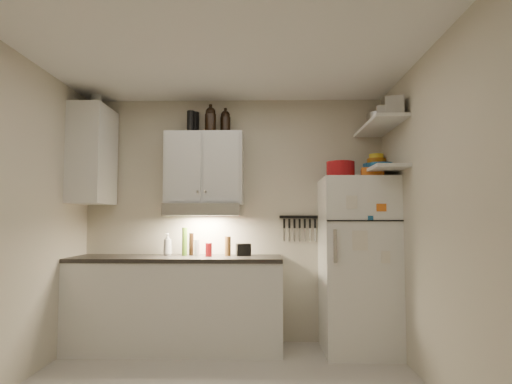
{
  "coord_description": "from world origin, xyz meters",
  "views": [
    {
      "loc": [
        0.34,
        -3.12,
        1.28
      ],
      "look_at": [
        0.25,
        0.9,
        1.55
      ],
      "focal_mm": 30.0,
      "sensor_mm": 36.0,
      "label": 1
    }
  ],
  "objects": [
    {
      "name": "book_stack",
      "position": [
        1.38,
        1.05,
        1.74
      ],
      "size": [
        0.25,
        0.29,
        0.09
      ],
      "primitive_type": "cube",
      "rotation": [
        0.0,
        0.0,
        -0.18
      ],
      "color": "orange",
      "rests_on": "fridge"
    },
    {
      "name": "fridge",
      "position": [
        1.25,
        1.16,
        0.85
      ],
      "size": [
        0.7,
        0.68,
        1.7
      ],
      "primitive_type": "cube",
      "color": "white",
      "rests_on": "floor"
    },
    {
      "name": "countertop",
      "position": [
        -0.55,
        1.2,
        0.9
      ],
      "size": [
        2.1,
        0.62,
        0.04
      ],
      "primitive_type": "cube",
      "color": "#282522",
      "rests_on": "base_cabinet"
    },
    {
      "name": "shelf_hi",
      "position": [
        1.45,
        1.02,
        2.2
      ],
      "size": [
        0.3,
        0.95,
        0.03
      ],
      "primitive_type": "cube",
      "color": "white",
      "rests_on": "right_wall"
    },
    {
      "name": "tin_a",
      "position": [
        1.53,
        1.03,
        2.3
      ],
      "size": [
        0.22,
        0.21,
        0.18
      ],
      "primitive_type": "cube",
      "rotation": [
        0.0,
        0.0,
        -0.3
      ],
      "color": "#AAAAAD",
      "rests_on": "shelf_hi"
    },
    {
      "name": "spice_jar",
      "position": [
        1.33,
        1.09,
        1.75
      ],
      "size": [
        0.07,
        0.07,
        0.09
      ],
      "primitive_type": "cylinder",
      "rotation": [
        0.0,
        0.0,
        0.4
      ],
      "color": "silver",
      "rests_on": "fridge"
    },
    {
      "name": "bowl_yellow",
      "position": [
        1.51,
        1.36,
        1.95
      ],
      "size": [
        0.15,
        0.15,
        0.05
      ],
      "primitive_type": "cylinder",
      "color": "yellow",
      "rests_on": "bowl_orange"
    },
    {
      "name": "caddy",
      "position": [
        0.11,
        1.31,
        0.98
      ],
      "size": [
        0.16,
        0.13,
        0.12
      ],
      "primitive_type": "cube",
      "rotation": [
        0.0,
        0.0,
        0.23
      ],
      "color": "black",
      "rests_on": "countertop"
    },
    {
      "name": "right_wall",
      "position": [
        1.61,
        0.0,
        1.3
      ],
      "size": [
        0.02,
        3.0,
        2.6
      ],
      "primitive_type": "cube",
      "color": "beige",
      "rests_on": "ground"
    },
    {
      "name": "thermos_a",
      "position": [
        -0.42,
        1.41,
        2.32
      ],
      "size": [
        0.09,
        0.09,
        0.25
      ],
      "primitive_type": "cylinder",
      "rotation": [
        0.0,
        0.0,
        0.12
      ],
      "color": "black",
      "rests_on": "upper_cabinet"
    },
    {
      "name": "left_wall",
      "position": [
        -1.61,
        0.0,
        1.3
      ],
      "size": [
        0.02,
        3.0,
        2.6
      ],
      "primitive_type": "cube",
      "color": "beige",
      "rests_on": "ground"
    },
    {
      "name": "knife_strip",
      "position": [
        0.7,
        1.49,
        1.32
      ],
      "size": [
        0.42,
        0.02,
        0.03
      ],
      "primitive_type": "cube",
      "color": "black",
      "rests_on": "back_wall"
    },
    {
      "name": "soap_bottle",
      "position": [
        -0.68,
        1.33,
        1.05
      ],
      "size": [
        0.13,
        0.13,
        0.26
      ],
      "primitive_type": "imported",
      "rotation": [
        0.0,
        0.0,
        -0.33
      ],
      "color": "white",
      "rests_on": "countertop"
    },
    {
      "name": "clear_bottle",
      "position": [
        -0.36,
        1.25,
        1.0
      ],
      "size": [
        0.07,
        0.07,
        0.16
      ],
      "primitive_type": "cylinder",
      "rotation": [
        0.0,
        0.0,
        -0.35
      ],
      "color": "silver",
      "rests_on": "countertop"
    },
    {
      "name": "red_jar",
      "position": [
        -0.23,
        1.21,
        0.99
      ],
      "size": [
        0.07,
        0.07,
        0.14
      ],
      "primitive_type": "cylinder",
      "rotation": [
        0.0,
        0.0,
        -0.05
      ],
      "color": "maroon",
      "rests_on": "countertop"
    },
    {
      "name": "bowl_orange",
      "position": [
        1.51,
        1.36,
        1.9
      ],
      "size": [
        0.19,
        0.19,
        0.06
      ],
      "primitive_type": "cylinder",
      "color": "#BC6811",
      "rests_on": "bowl_teal"
    },
    {
      "name": "oil_bottle",
      "position": [
        -0.5,
        1.31,
        1.06
      ],
      "size": [
        0.07,
        0.07,
        0.29
      ],
      "primitive_type": "cylinder",
      "rotation": [
        0.0,
        0.0,
        -0.19
      ],
      "color": "#42691A",
      "rests_on": "countertop"
    },
    {
      "name": "upper_cabinet",
      "position": [
        -0.3,
        1.33,
        1.83
      ],
      "size": [
        0.8,
        0.33,
        0.75
      ],
      "primitive_type": "cube",
      "color": "white",
      "rests_on": "back_wall"
    },
    {
      "name": "dutch_oven",
      "position": [
        1.08,
        1.11,
        1.78
      ],
      "size": [
        0.36,
        0.36,
        0.16
      ],
      "primitive_type": "cylinder",
      "rotation": [
        0.0,
        0.0,
        0.36
      ],
      "color": "maroon",
      "rests_on": "fridge"
    },
    {
      "name": "stock_pot",
      "position": [
        1.53,
        1.32,
        2.31
      ],
      "size": [
        0.3,
        0.3,
        0.18
      ],
      "primitive_type": "cylinder",
      "rotation": [
        0.0,
        0.0,
        -0.19
      ],
      "color": "silver",
      "rests_on": "shelf_hi"
    },
    {
      "name": "base_cabinet",
      "position": [
        -0.55,
        1.2,
        0.44
      ],
      "size": [
        2.1,
        0.6,
        0.88
      ],
      "primitive_type": "cube",
      "color": "white",
      "rests_on": "floor"
    },
    {
      "name": "vinegar_bottle",
      "position": [
        -0.43,
        1.33,
        1.04
      ],
      "size": [
        0.06,
        0.06,
        0.23
      ],
      "primitive_type": "cylinder",
      "rotation": [
        0.0,
        0.0,
        0.15
      ],
      "color": "black",
      "rests_on": "countertop"
    },
    {
      "name": "side_cabinet",
      "position": [
        -1.44,
        1.2,
        1.95
      ],
      "size": [
        0.33,
        0.55,
        1.0
      ],
      "primitive_type": "cube",
      "color": "white",
      "rests_on": "left_wall"
    },
    {
      "name": "pepper_mill",
      "position": [
        -0.05,
        1.29,
        1.02
      ],
      "size": [
        0.07,
        0.07,
        0.2
      ],
      "primitive_type": "cylinder",
      "rotation": [
        0.0,
        0.0,
        -0.15
      ],
      "color": "brown",
      "rests_on": "countertop"
    },
    {
      "name": "plates",
      "position": [
        1.44,
        1.0,
        1.8
      ],
      "size": [
        0.26,
        0.26,
        0.06
      ],
      "primitive_type": "cylinder",
      "rotation": [
        0.0,
        0.0,
        -0.1
      ],
      "color": "#175382",
      "rests_on": "shelf_lo"
    },
    {
      "name": "growler_b",
      "position": [
        -0.09,
        1.37,
        2.33
      ],
      "size": [
        0.12,
        0.12,
        0.26
      ],
      "primitive_type": null,
      "rotation": [
        0.0,
        0.0,
        -0.06
      ],
      "color": "black",
      "rests_on": "upper_cabinet"
    },
    {
      "name": "tin_b",
      "position": [
        1.49,
        0.66,
        2.3
      ],
      "size": [
        0.2,
        0.2,
        0.16
      ],
      "primitive_type": "cube",
      "rotation": [
        0.0,
        0.0,
        -0.27
      ],
      "color": "#AAAAAD",
      "rests_on": "shelf_hi"
    },
    {
      "name": "shelf_lo",
      "position": [
        1.45,
        1.02,
        1.76
      ],
      "size": [
        0.3,
        0.95,
        0.03
      ],
      "primitive_type": "cube",
      "color": "white",
      "rests_on": "right_wall"
    },
    {
      "name": "growler_a",
      "position": [
        -0.23,
        1.28,
        2.34
      ],
      "size": [
        0.15,
        0.15,
        0.27
      ],
      "primitive_type": null,
      "rotation": [
        0.0,
        0.0,
        -0.3
      ],
      "color": "black",
      "rests_on": "upper_cabinet"
    },
    {
      "name": "ceiling",
      "position": [
        0.0,
        0.0,
        2.61
      ],
      "size": [
        3.2,
        3.0,
        0.02
      ],
      "primitive_type": "cube",
      "color": "white",
      "rests_on": "ground"
    },
    {
      "name": "back_wall",
      "position": [
        0.0,
        1.51,
        1.3
      ],
      "size": [
        3.2,
        0.02,
        2.6
      ],
      "primitive_type": "cube",
      "color": "beige",
      "rests_on": "ground"
    },
    {
      "name": "side_jar",
      "position": [
        -1.45,
        1.27,
        2.53
      ],
      "size": [
        0.12,
        0.12,
        0.15
      ],
      "primitive_type": "cylinder",
      "rotation": [
        0.0,
        0.0,
        -0.08
      ],
      "color": "silver",
      "rests_on": "side_cabinet"
    },
    {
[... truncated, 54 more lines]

